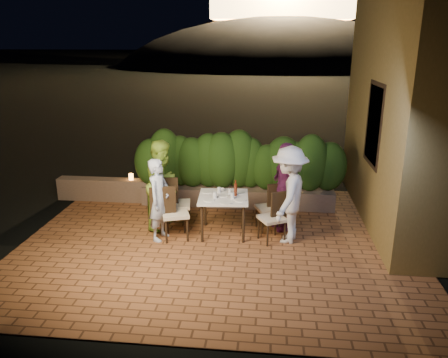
# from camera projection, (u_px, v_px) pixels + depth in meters

# --- Properties ---
(ground) EXTENTS (400.00, 400.00, 0.00)m
(ground) POSITION_uv_depth(u_px,v_px,m) (215.00, 252.00, 7.56)
(ground) COLOR black
(ground) RESTS_ON ground
(terrace_floor) EXTENTS (7.00, 6.00, 0.15)m
(terrace_floor) POSITION_uv_depth(u_px,v_px,m) (219.00, 243.00, 8.05)
(terrace_floor) COLOR brown
(terrace_floor) RESTS_ON ground
(building_wall) EXTENTS (1.60, 5.00, 5.00)m
(building_wall) POSITION_uv_depth(u_px,v_px,m) (414.00, 95.00, 8.33)
(building_wall) COLOR olive
(building_wall) RESTS_ON ground
(window_pane) EXTENTS (0.08, 1.00, 1.40)m
(window_pane) POSITION_uv_depth(u_px,v_px,m) (375.00, 124.00, 8.08)
(window_pane) COLOR black
(window_pane) RESTS_ON building_wall
(window_frame) EXTENTS (0.06, 1.15, 1.55)m
(window_frame) POSITION_uv_depth(u_px,v_px,m) (375.00, 124.00, 8.08)
(window_frame) COLOR black
(window_frame) RESTS_ON building_wall
(planter) EXTENTS (4.20, 0.55, 0.40)m
(planter) POSITION_uv_depth(u_px,v_px,m) (237.00, 196.00, 9.65)
(planter) COLOR brown
(planter) RESTS_ON ground
(hedge) EXTENTS (4.00, 0.70, 1.10)m
(hedge) POSITION_uv_depth(u_px,v_px,m) (237.00, 164.00, 9.42)
(hedge) COLOR #1E3D10
(hedge) RESTS_ON planter
(parapet) EXTENTS (2.20, 0.30, 0.50)m
(parapet) POSITION_uv_depth(u_px,v_px,m) (106.00, 189.00, 9.94)
(parapet) COLOR brown
(parapet) RESTS_ON ground
(hill) EXTENTS (52.00, 40.00, 22.00)m
(hill) POSITION_uv_depth(u_px,v_px,m) (279.00, 94.00, 65.44)
(hill) COLOR black
(hill) RESTS_ON ground
(dining_table) EXTENTS (0.96, 0.96, 0.75)m
(dining_table) POSITION_uv_depth(u_px,v_px,m) (223.00, 215.00, 8.14)
(dining_table) COLOR white
(dining_table) RESTS_ON ground
(plate_nw) EXTENTS (0.20, 0.20, 0.01)m
(plate_nw) POSITION_uv_depth(u_px,v_px,m) (209.00, 200.00, 7.81)
(plate_nw) COLOR white
(plate_nw) RESTS_ON dining_table
(plate_sw) EXTENTS (0.20, 0.20, 0.01)m
(plate_sw) POSITION_uv_depth(u_px,v_px,m) (207.00, 192.00, 8.24)
(plate_sw) COLOR white
(plate_sw) RESTS_ON dining_table
(plate_ne) EXTENTS (0.20, 0.20, 0.01)m
(plate_ne) POSITION_uv_depth(u_px,v_px,m) (240.00, 200.00, 7.81)
(plate_ne) COLOR white
(plate_ne) RESTS_ON dining_table
(plate_se) EXTENTS (0.20, 0.20, 0.01)m
(plate_se) POSITION_uv_depth(u_px,v_px,m) (239.00, 193.00, 8.20)
(plate_se) COLOR white
(plate_se) RESTS_ON dining_table
(plate_centre) EXTENTS (0.21, 0.21, 0.01)m
(plate_centre) POSITION_uv_depth(u_px,v_px,m) (223.00, 195.00, 8.05)
(plate_centre) COLOR white
(plate_centre) RESTS_ON dining_table
(plate_front) EXTENTS (0.22, 0.22, 0.01)m
(plate_front) POSITION_uv_depth(u_px,v_px,m) (227.00, 203.00, 7.69)
(plate_front) COLOR white
(plate_front) RESTS_ON dining_table
(glass_nw) EXTENTS (0.07, 0.07, 0.12)m
(glass_nw) POSITION_uv_depth(u_px,v_px,m) (215.00, 195.00, 7.90)
(glass_nw) COLOR silver
(glass_nw) RESTS_ON dining_table
(glass_sw) EXTENTS (0.06, 0.06, 0.11)m
(glass_sw) POSITION_uv_depth(u_px,v_px,m) (219.00, 190.00, 8.20)
(glass_sw) COLOR silver
(glass_sw) RESTS_ON dining_table
(glass_ne) EXTENTS (0.07, 0.07, 0.12)m
(glass_ne) POSITION_uv_depth(u_px,v_px,m) (232.00, 196.00, 7.87)
(glass_ne) COLOR silver
(glass_ne) RESTS_ON dining_table
(glass_se) EXTENTS (0.06, 0.06, 0.10)m
(glass_se) POSITION_uv_depth(u_px,v_px,m) (230.00, 191.00, 8.14)
(glass_se) COLOR silver
(glass_se) RESTS_ON dining_table
(beer_bottle) EXTENTS (0.06, 0.06, 0.30)m
(beer_bottle) POSITION_uv_depth(u_px,v_px,m) (236.00, 188.00, 8.01)
(beer_bottle) COLOR #551E0E
(beer_bottle) RESTS_ON dining_table
(bowl) EXTENTS (0.18, 0.18, 0.04)m
(bowl) POSITION_uv_depth(u_px,v_px,m) (221.00, 190.00, 8.31)
(bowl) COLOR white
(bowl) RESTS_ON dining_table
(chair_left_front) EXTENTS (0.59, 0.59, 1.01)m
(chair_left_front) POSITION_uv_depth(u_px,v_px,m) (175.00, 212.00, 7.92)
(chair_left_front) COLOR black
(chair_left_front) RESTS_ON ground
(chair_left_back) EXTENTS (0.55, 0.55, 1.03)m
(chair_left_back) POSITION_uv_depth(u_px,v_px,m) (177.00, 203.00, 8.34)
(chair_left_back) COLOR black
(chair_left_back) RESTS_ON ground
(chair_right_front) EXTENTS (0.58, 0.58, 0.92)m
(chair_right_front) POSITION_uv_depth(u_px,v_px,m) (272.00, 217.00, 7.82)
(chair_right_front) COLOR black
(chair_right_front) RESTS_ON ground
(chair_right_back) EXTENTS (0.55, 0.55, 0.91)m
(chair_right_back) POSITION_uv_depth(u_px,v_px,m) (268.00, 207.00, 8.32)
(chair_right_back) COLOR black
(chair_right_back) RESTS_ON ground
(diner_blue) EXTENTS (0.48, 0.62, 1.51)m
(diner_blue) POSITION_uv_depth(u_px,v_px,m) (159.00, 200.00, 7.83)
(diner_blue) COLOR #ACBFDE
(diner_blue) RESTS_ON ground
(diner_green) EXTENTS (0.82, 0.96, 1.73)m
(diner_green) POSITION_uv_depth(u_px,v_px,m) (163.00, 184.00, 8.33)
(diner_green) COLOR #8BB739
(diner_green) RESTS_ON ground
(diner_white) EXTENTS (0.94, 1.27, 1.76)m
(diner_white) POSITION_uv_depth(u_px,v_px,m) (289.00, 195.00, 7.71)
(diner_white) COLOR silver
(diner_white) RESTS_ON ground
(diner_purple) EXTENTS (0.75, 1.08, 1.70)m
(diner_purple) POSITION_uv_depth(u_px,v_px,m) (285.00, 186.00, 8.25)
(diner_purple) COLOR #68225C
(diner_purple) RESTS_ON ground
(parapet_lamp) EXTENTS (0.10, 0.10, 0.14)m
(parapet_lamp) POSITION_uv_depth(u_px,v_px,m) (131.00, 177.00, 9.78)
(parapet_lamp) COLOR orange
(parapet_lamp) RESTS_ON parapet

